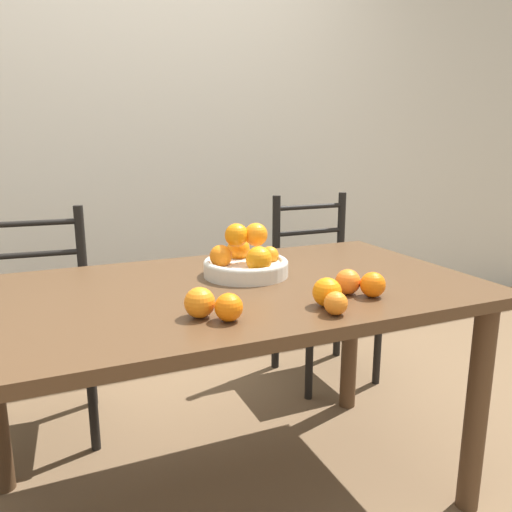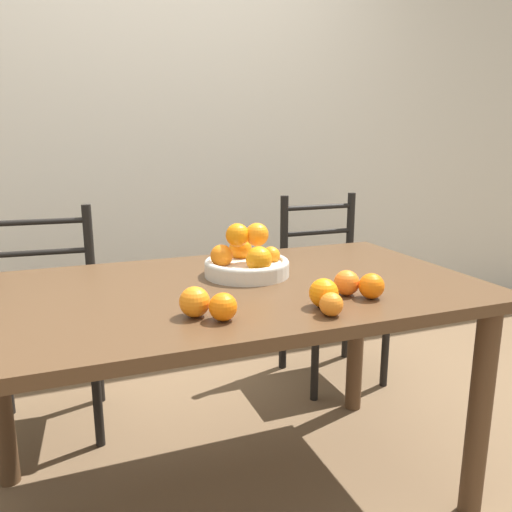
% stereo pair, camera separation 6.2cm
% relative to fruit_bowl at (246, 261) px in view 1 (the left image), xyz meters
% --- Properties ---
extents(ground_plane, '(12.00, 12.00, 0.00)m').
position_rel_fruit_bowl_xyz_m(ground_plane, '(-0.10, -0.09, -0.79)').
color(ground_plane, brown).
extents(wall_back, '(8.00, 0.06, 2.60)m').
position_rel_fruit_bowl_xyz_m(wall_back, '(-0.10, 1.34, 0.51)').
color(wall_back, beige).
rests_on(wall_back, ground_plane).
extents(dining_table, '(1.55, 0.86, 0.74)m').
position_rel_fruit_bowl_xyz_m(dining_table, '(-0.10, -0.09, -0.15)').
color(dining_table, '#4C331E').
rests_on(dining_table, ground_plane).
extents(fruit_bowl, '(0.28, 0.28, 0.17)m').
position_rel_fruit_bowl_xyz_m(fruit_bowl, '(0.00, 0.00, 0.00)').
color(fruit_bowl, beige).
rests_on(fruit_bowl, dining_table).
extents(orange_loose_0, '(0.07, 0.07, 0.07)m').
position_rel_fruit_bowl_xyz_m(orange_loose_0, '(0.24, -0.35, -0.01)').
color(orange_loose_0, orange).
rests_on(orange_loose_0, dining_table).
extents(orange_loose_1, '(0.08, 0.08, 0.08)m').
position_rel_fruit_bowl_xyz_m(orange_loose_1, '(-0.26, -0.32, -0.01)').
color(orange_loose_1, orange).
rests_on(orange_loose_1, dining_table).
extents(orange_loose_2, '(0.08, 0.08, 0.08)m').
position_rel_fruit_bowl_xyz_m(orange_loose_2, '(0.08, -0.37, -0.01)').
color(orange_loose_2, orange).
rests_on(orange_loose_2, dining_table).
extents(orange_loose_3, '(0.07, 0.07, 0.07)m').
position_rel_fruit_bowl_xyz_m(orange_loose_3, '(0.19, -0.30, -0.01)').
color(orange_loose_3, orange).
rests_on(orange_loose_3, dining_table).
extents(orange_loose_4, '(0.06, 0.06, 0.06)m').
position_rel_fruit_bowl_xyz_m(orange_loose_4, '(0.07, -0.44, -0.02)').
color(orange_loose_4, orange).
rests_on(orange_loose_4, dining_table).
extents(orange_loose_5, '(0.07, 0.07, 0.07)m').
position_rel_fruit_bowl_xyz_m(orange_loose_5, '(-0.20, -0.37, -0.01)').
color(orange_loose_5, orange).
rests_on(orange_loose_5, dining_table).
extents(chair_left, '(0.45, 0.43, 0.91)m').
position_rel_fruit_bowl_xyz_m(chair_left, '(-0.65, 0.60, -0.34)').
color(chair_left, black).
rests_on(chair_left, ground_plane).
extents(chair_right, '(0.42, 0.40, 0.91)m').
position_rel_fruit_bowl_xyz_m(chair_right, '(0.66, 0.60, -0.34)').
color(chair_right, black).
rests_on(chair_right, ground_plane).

